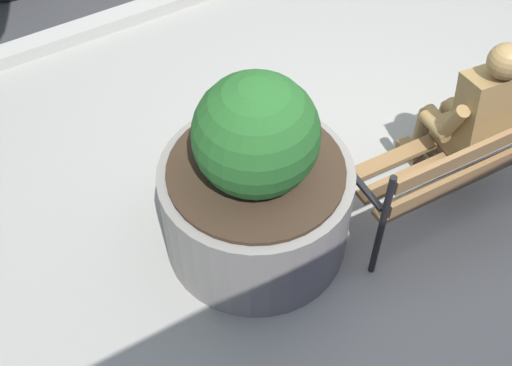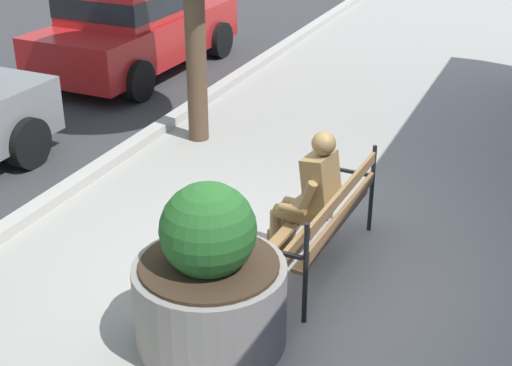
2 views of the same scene
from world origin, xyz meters
The scene contains 4 objects.
ground_plane centered at (0.00, 0.00, 0.00)m, with size 80.00×80.00×0.00m, color #9E9B93.
park_bench centered at (0.28, -0.30, 0.54)m, with size 1.82×0.60×0.95m.
bronze_statue_seated centered at (0.34, -0.09, 0.67)m, with size 0.71×0.78×1.37m.
concrete_planter centered at (-1.14, 0.18, 0.55)m, with size 1.22×1.22×1.40m.
Camera 1 is at (-2.48, -2.10, 3.77)m, focal length 46.66 mm.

